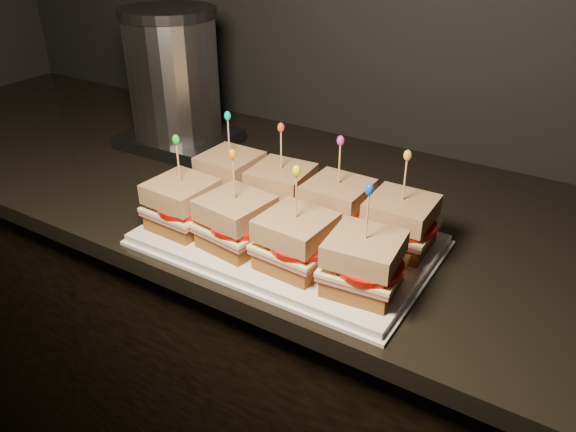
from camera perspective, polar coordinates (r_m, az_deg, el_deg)
The scene contains 64 objects.
cabinet at distance 1.40m, azimuth 1.50°, elevation -15.79°, with size 2.60×0.65×0.90m, color black.
granite_slab at distance 1.12m, azimuth 1.80°, elevation 1.37°, with size 2.64×0.69×0.03m, color black.
platter at distance 0.95m, azimuth 0.00°, elevation -2.43°, with size 0.47×0.29×0.02m, color white.
platter_rim at distance 0.95m, azimuth 0.00°, elevation -2.74°, with size 0.48×0.30×0.01m, color white.
sandwich_0_bread_bot at distance 1.07m, azimuth -5.76°, elevation 2.72°, with size 0.10×0.10×0.03m, color brown.
sandwich_0_ham at distance 1.06m, azimuth -5.80°, elevation 3.57°, with size 0.11×0.10×0.01m, color #B15353.
sandwich_0_cheese at distance 1.06m, azimuth -5.82°, elevation 3.91°, with size 0.11×0.10×0.01m, color #FFF3A3.
sandwich_0_tomato at distance 1.04m, azimuth -5.51°, elevation 4.02°, with size 0.10×0.10×0.01m, color #AA0F06.
sandwich_0_bread_top at distance 1.05m, azimuth -5.90°, elevation 5.34°, with size 0.10×0.10×0.03m, color brown.
sandwich_0_pick at distance 1.03m, azimuth -6.03°, elevation 7.72°, with size 0.00×0.00×0.09m, color tan.
sandwich_0_frill at distance 1.01m, azimuth -6.16°, elevation 10.09°, with size 0.01×0.01×0.02m, color #04B8B5.
sandwich_1_bread_bot at distance 1.01m, azimuth -0.67°, elevation 1.24°, with size 0.10×0.10×0.03m, color brown.
sandwich_1_ham at distance 1.00m, azimuth -0.68°, elevation 2.12°, with size 0.11×0.10×0.01m, color #B15353.
sandwich_1_cheese at distance 1.00m, azimuth -0.68°, elevation 2.48°, with size 0.11×0.10×0.01m, color #FFF3A3.
sandwich_1_tomato at distance 0.99m, azimuth -0.28°, elevation 2.57°, with size 0.10×0.10×0.01m, color #AA0F06.
sandwich_1_bread_top at distance 0.99m, azimuth -0.69°, elevation 3.97°, with size 0.10×0.10×0.03m, color brown.
sandwich_1_pick at distance 0.97m, azimuth -0.71°, elevation 6.48°, with size 0.00×0.00×0.09m, color tan.
sandwich_1_frill at distance 0.95m, azimuth -0.72°, elevation 8.98°, with size 0.01×0.01×0.02m, color red.
sandwich_2_bread_bot at distance 0.96m, azimuth 4.97°, elevation -0.42°, with size 0.10×0.10×0.03m, color brown.
sandwich_2_ham at distance 0.95m, azimuth 5.01°, elevation 0.49°, with size 0.11×0.10×0.01m, color #B15353.
sandwich_2_cheese at distance 0.95m, azimuth 5.03°, elevation 0.86°, with size 0.11×0.10×0.01m, color #FFF3A3.
sandwich_2_tomato at distance 0.94m, azimuth 5.53°, elevation 0.93°, with size 0.10×0.10×0.01m, color #AA0F06.
sandwich_2_bread_top at distance 0.94m, azimuth 5.10°, elevation 2.41°, with size 0.10×0.10×0.03m, color brown.
sandwich_2_pick at distance 0.92m, azimuth 5.23°, elevation 5.02°, with size 0.00×0.00×0.09m, color tan.
sandwich_2_frill at distance 0.90m, azimuth 5.36°, elevation 7.64°, with size 0.01×0.01×0.02m, color #CE22A5.
sandwich_3_bread_bot at distance 0.92m, azimuth 11.14°, elevation -2.23°, with size 0.10×0.10×0.03m, color brown.
sandwich_3_ham at distance 0.92m, azimuth 11.24°, elevation -1.30°, with size 0.11×0.10×0.01m, color #B15353.
sandwich_3_cheese at distance 0.91m, azimuth 11.28°, elevation -0.92°, with size 0.11×0.10×0.01m, color #FFF3A3.
sandwich_3_tomato at distance 0.90m, azimuth 11.89°, elevation -0.87°, with size 0.10×0.10×0.01m, color #AA0F06.
sandwich_3_bread_top at distance 0.90m, azimuth 11.46°, elevation 0.67°, with size 0.10×0.10×0.03m, color brown.
sandwich_3_pick at distance 0.88m, azimuth 11.75°, elevation 3.36°, with size 0.00×0.00×0.09m, color tan.
sandwich_3_frill at distance 0.86m, azimuth 12.05°, elevation 6.06°, with size 0.01×0.01×0.02m, color gold.
sandwich_4_bread_bot at distance 0.98m, azimuth -10.51°, elevation -0.30°, with size 0.10×0.10×0.03m, color brown.
sandwich_4_ham at distance 0.97m, azimuth -10.60°, elevation 0.60°, with size 0.11×0.10×0.01m, color #B15353.
sandwich_4_cheese at distance 0.97m, azimuth -10.64°, elevation 0.96°, with size 0.11×0.10×0.01m, color #FFF3A3.
sandwich_4_tomato at distance 0.95m, azimuth -10.38°, elevation 1.04°, with size 0.10×0.10×0.01m, color #AA0F06.
sandwich_4_bread_top at distance 0.95m, azimuth -10.80°, elevation 2.49°, with size 0.10×0.10×0.03m, color brown.
sandwich_4_pick at distance 0.93m, azimuth -11.06°, elevation 5.05°, with size 0.00×0.00×0.09m, color tan.
sandwich_4_frill at distance 0.92m, azimuth -11.32°, elevation 7.62°, with size 0.01×0.01×0.02m, color green.
sandwich_5_bread_bot at distance 0.91m, azimuth -5.23°, elevation -2.13°, with size 0.10×0.10×0.03m, color brown.
sandwich_5_ham at distance 0.91m, azimuth -5.28°, elevation -1.19°, with size 0.11×0.10×0.01m, color #B15353.
sandwich_5_cheese at distance 0.90m, azimuth -5.30°, elevation -0.81°, with size 0.11×0.10×0.01m, color #FFF3A3.
sandwich_5_tomato at distance 0.89m, azimuth -4.93°, elevation -0.76°, with size 0.10×0.10×0.01m, color #AA0F06.
sandwich_5_bread_top at distance 0.89m, azimuth -5.38°, elevation 0.80°, with size 0.10×0.10×0.03m, color brown.
sandwich_5_pick at distance 0.87m, azimuth -5.52°, elevation 3.53°, with size 0.00×0.00×0.09m, color tan.
sandwich_5_frill at distance 0.85m, azimuth -5.67°, elevation 6.27°, with size 0.01×0.01×0.02m, color orange.
sandwich_6_bread_bot at distance 0.86m, azimuth 0.79°, elevation -4.20°, with size 0.10×0.10×0.03m, color brown.
sandwich_6_ham at distance 0.85m, azimuth 0.80°, elevation -3.21°, with size 0.11×0.10×0.01m, color #B15353.
sandwich_6_cheese at distance 0.85m, azimuth 0.80°, elevation -2.81°, with size 0.11×0.10×0.01m, color #FFF3A3.
sandwich_6_tomato at distance 0.83m, azimuth 1.30°, elevation -2.79°, with size 0.10×0.10×0.01m, color #AA0F06.
sandwich_6_bread_top at distance 0.83m, azimuth 0.82°, elevation -1.13°, with size 0.10×0.10×0.03m, color brown.
sandwich_6_pick at distance 0.81m, azimuth 0.84°, elevation 1.73°, with size 0.00×0.00×0.09m, color tan.
sandwich_6_frill at distance 0.79m, azimuth 0.86°, elevation 4.63°, with size 0.01×0.01×0.02m, color #EBF102.
sandwich_7_bread_bot at distance 0.82m, azimuth 7.56°, elevation -6.44°, with size 0.10×0.10×0.03m, color brown.
sandwich_7_ham at distance 0.81m, azimuth 7.64°, elevation -5.44°, with size 0.11×0.10×0.01m, color #B15353.
sandwich_7_cheese at distance 0.80m, azimuth 7.67°, elevation -5.03°, with size 0.11×0.10×0.01m, color #FFF3A3.
sandwich_7_tomato at distance 0.79m, azimuth 8.31°, elevation -5.04°, with size 0.10×0.10×0.01m, color #AA0F06.
sandwich_7_bread_top at distance 0.79m, azimuth 7.81°, elevation -3.30°, with size 0.10×0.10×0.03m, color brown.
sandwich_7_pick at distance 0.77m, azimuth 8.04°, elevation -0.34°, with size 0.00×0.00×0.09m, color tan.
sandwich_7_frill at distance 0.74m, azimuth 8.28°, elevation 2.68°, with size 0.01×0.01×0.02m, color blue.
appliance_base at distance 1.37m, azimuth -10.92°, elevation 7.71°, with size 0.24×0.20×0.03m, color #262628.
appliance_body at distance 1.33m, azimuth -11.52°, elevation 13.58°, with size 0.20×0.20×0.26m, color silver.
appliance_lid at distance 1.30m, azimuth -12.16°, elevation 19.57°, with size 0.21×0.21×0.02m, color #262628.
appliance at distance 1.33m, azimuth -11.49°, elevation 13.37°, with size 0.24×0.20×0.31m, color silver, non-canonical shape.
Camera 1 is at (-0.31, 0.81, 1.44)m, focal length 35.00 mm.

